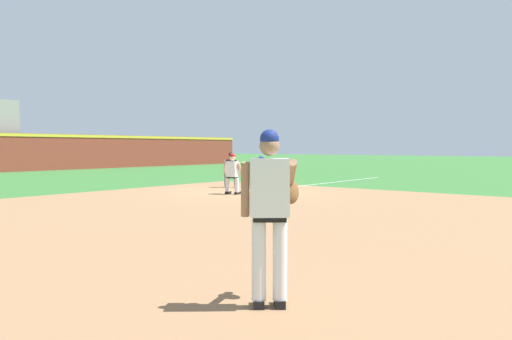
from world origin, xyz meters
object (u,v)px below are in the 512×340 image
at_px(baserunner, 232,172).
at_px(first_baseman, 262,172).
at_px(umpire, 231,168).
at_px(baseball, 267,201).
at_px(first_base_bag, 247,191).
at_px(pitcher, 271,206).

bearing_deg(baserunner, first_baseman, -4.40).
distance_m(baserunner, umpire, 2.92).
distance_m(baseball, baserunner, 2.89).
relative_size(first_base_bag, first_baseman, 0.28).
xyz_separation_m(baserunner, umpire, (2.16, 1.96, 0.00)).
bearing_deg(first_base_bag, pitcher, -139.42).
distance_m(baseball, pitcher, 9.94).
xyz_separation_m(first_base_bag, umpire, (1.20, 1.85, 0.75)).
relative_size(pitcher, umpire, 1.27).
xyz_separation_m(pitcher, first_baseman, (10.64, 8.38, -0.33)).
relative_size(baseball, pitcher, 0.04).
bearing_deg(baserunner, umpire, 42.31).
bearing_deg(baseball, pitcher, -142.52).
bearing_deg(first_baseman, pitcher, -141.77).
bearing_deg(first_base_bag, baserunner, -173.38).
bearing_deg(baserunner, baseball, -116.78).
height_order(baseball, baserunner, baserunner).
xyz_separation_m(first_base_bag, baserunner, (-0.96, -0.11, 0.75)).
xyz_separation_m(baseball, pitcher, (-7.84, -6.01, 1.02)).
relative_size(first_base_bag, baserunner, 0.26).
xyz_separation_m(first_baseman, umpire, (0.61, 2.08, 0.06)).
bearing_deg(umpire, first_baseman, -106.39).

